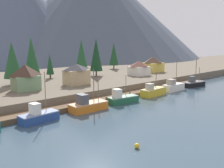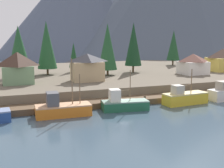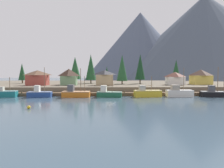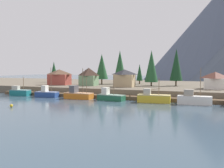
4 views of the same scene
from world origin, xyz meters
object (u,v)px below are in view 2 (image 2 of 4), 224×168
Objects in this scene: conifer_back_right at (47,45)px; fishing_boat_yellow at (185,98)px; house_yellow at (222,60)px; conifer_near_right at (173,45)px; fishing_boat_green at (124,104)px; conifer_mid_right at (74,55)px; house_white at (193,64)px; conifer_near_left at (19,47)px; house_green at (18,68)px; fishing_boat_orange at (62,108)px; conifer_back_left at (108,47)px; house_tan at (87,67)px; conifer_mid_left at (133,44)px.

fishing_boat_yellow is at bearing -56.85° from conifer_back_right.
house_yellow is 0.67× the size of conifer_near_right.
fishing_boat_green is 33.49m from conifer_mid_right.
conifer_near_right reaches higher than fishing_boat_green.
house_white is (14.90, 18.11, 3.97)m from fishing_boat_yellow.
house_white is 31.05m from conifer_mid_right.
conifer_near_left is 7.20m from conifer_back_right.
house_green is at bearing -176.34° from house_yellow.
conifer_near_left reaches higher than fishing_boat_yellow.
fishing_boat_green is at bearing -151.22° from house_yellow.
fishing_boat_orange is 60.87m from conifer_near_right.
conifer_back_right is (-46.47, 9.09, 4.23)m from house_yellow.
conifer_back_left is at bearing -151.19° from conifer_near_right.
fishing_boat_green is 0.65× the size of conifer_near_left.
house_tan is (8.61, 16.42, 4.30)m from fishing_boat_orange.
fishing_boat_yellow is 26.26m from conifer_back_left.
fishing_boat_green is 1.14× the size of house_tan.
conifer_back_left reaches higher than conifer_mid_right.
conifer_mid_right is (-14.77, 5.81, -2.89)m from conifer_mid_left.
conifer_near_left is 1.03× the size of conifer_near_right.
conifer_back_right is (6.72, 2.53, 0.46)m from conifer_near_left.
house_tan is 0.54× the size of conifer_back_left.
house_white is 22.04m from conifer_back_left.
house_white is at bearing -19.19° from conifer_back_right.
fishing_boat_yellow is (21.82, 0.03, -0.01)m from fishing_boat_orange.
fishing_boat_orange is at bearing -73.04° from house_green.
house_white is 42.61m from conifer_near_left.
conifer_near_right reaches higher than house_tan.
conifer_back_right is at bearing 171.87° from conifer_mid_left.
house_green is 55.31m from conifer_near_right.
house_white is (26.70, 18.25, 4.06)m from fishing_boat_green.
fishing_boat_orange is 1.28× the size of house_tan.
house_yellow is at bearing 25.45° from fishing_boat_orange.
fishing_boat_orange is 30.22m from conifer_back_left.
fishing_boat_green is 32.51m from conifer_back_right.
house_tan is 0.52× the size of conifer_mid_left.
house_tan is 0.51× the size of conifer_back_right.
fishing_boat_green is 32.46m from conifer_near_left.
conifer_mid_left is at bearing 17.61° from house_green.
conifer_back_left reaches higher than conifer_near_left.
fishing_boat_orange is 1.31× the size of house_white.
conifer_near_right is at bearing 32.39° from conifer_mid_left.
house_green is at bearing 142.71° from fishing_boat_yellow.
conifer_mid_right is (9.45, 32.84, 5.88)m from fishing_boat_orange.
conifer_near_right reaches higher than fishing_boat_yellow.
conifer_mid_right reaches higher than house_yellow.
house_yellow is (53.98, 3.45, -0.11)m from house_green.
house_white is at bearing 0.69° from house_green.
conifer_back_left is at bearing -161.41° from conifer_mid_left.
conifer_near_right is at bearing 24.14° from house_green.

